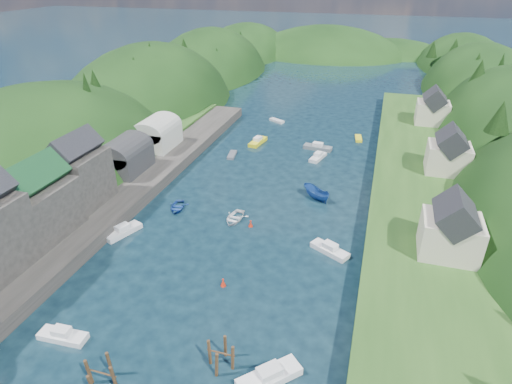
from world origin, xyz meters
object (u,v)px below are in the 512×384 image
(piling_cluster_near, at_px, (102,377))
(channel_buoy_near, at_px, (223,283))
(channel_buoy_far, at_px, (251,224))
(piling_cluster_far, at_px, (221,357))

(piling_cluster_near, height_order, channel_buoy_near, piling_cluster_near)
(piling_cluster_near, xyz_separation_m, channel_buoy_far, (4.88, 30.32, -0.80))
(piling_cluster_near, xyz_separation_m, channel_buoy_near, (5.67, 16.50, -0.80))
(piling_cluster_far, relative_size, channel_buoy_near, 3.18)
(piling_cluster_far, distance_m, channel_buoy_near, 11.85)
(channel_buoy_near, bearing_deg, piling_cluster_near, -108.96)
(channel_buoy_near, distance_m, channel_buoy_far, 13.85)
(piling_cluster_near, distance_m, channel_buoy_far, 30.72)
(piling_cluster_far, height_order, channel_buoy_far, piling_cluster_far)
(piling_cluster_far, distance_m, channel_buoy_far, 25.43)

